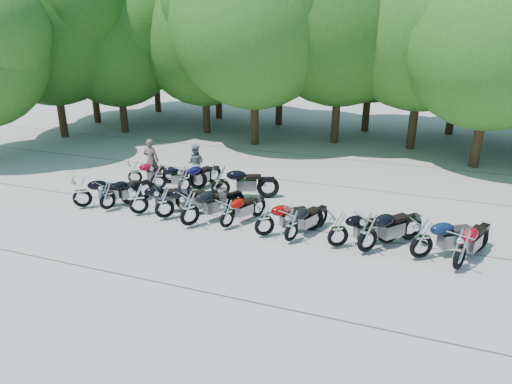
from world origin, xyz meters
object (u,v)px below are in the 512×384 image
(motorcycle_13, at_px, (158,176))
(rider_1, at_px, (195,163))
(motorcycle_0, at_px, (82,192))
(motorcycle_5, at_px, (227,213))
(motorcycle_4, at_px, (189,208))
(motorcycle_6, at_px, (265,218))
(motorcycle_3, at_px, (164,202))
(motorcycle_15, at_px, (220,181))
(motorcycle_12, at_px, (135,172))
(motorcycle_8, at_px, (338,229))
(motorcycle_1, at_px, (107,195))
(motorcycle_9, at_px, (368,232))
(motorcycle_10, at_px, (422,238))
(motorcycle_11, at_px, (461,249))
(motorcycle_7, at_px, (291,225))
(motorcycle_2, at_px, (138,198))
(motorcycle_14, at_px, (184,179))
(rider_0, at_px, (151,160))

(motorcycle_13, height_order, rider_1, rider_1)
(motorcycle_0, relative_size, motorcycle_5, 1.15)
(motorcycle_4, distance_m, motorcycle_6, 2.58)
(motorcycle_4, height_order, motorcycle_6, motorcycle_4)
(motorcycle_3, xyz_separation_m, motorcycle_15, (1.00, 2.50, 0.05))
(motorcycle_0, relative_size, motorcycle_15, 0.93)
(motorcycle_0, height_order, motorcycle_12, motorcycle_0)
(motorcycle_8, bearing_deg, motorcycle_1, 56.43)
(motorcycle_9, relative_size, motorcycle_10, 1.02)
(motorcycle_3, bearing_deg, motorcycle_0, 48.60)
(motorcycle_10, xyz_separation_m, motorcycle_11, (1.01, -0.28, -0.02))
(motorcycle_4, height_order, motorcycle_7, motorcycle_4)
(motorcycle_2, xyz_separation_m, motorcycle_4, (2.15, -0.27, 0.06))
(motorcycle_12, bearing_deg, motorcycle_6, -140.80)
(motorcycle_15, bearing_deg, motorcycle_8, -138.74)
(motorcycle_6, relative_size, motorcycle_14, 1.03)
(motorcycle_3, relative_size, motorcycle_4, 0.95)
(motorcycle_6, xyz_separation_m, motorcycle_15, (-2.68, 2.62, 0.07))
(motorcycle_13, bearing_deg, motorcycle_9, -133.29)
(motorcycle_5, bearing_deg, rider_1, -26.79)
(motorcycle_5, distance_m, motorcycle_7, 2.28)
(motorcycle_0, distance_m, motorcycle_13, 3.05)
(motorcycle_4, distance_m, motorcycle_8, 4.91)
(motorcycle_12, bearing_deg, motorcycle_11, -131.36)
(motorcycle_8, xyz_separation_m, motorcycle_11, (3.39, -0.18, 0.03))
(motorcycle_0, distance_m, motorcycle_12, 2.86)
(motorcycle_0, height_order, motorcycle_6, motorcycle_0)
(motorcycle_2, height_order, motorcycle_5, motorcycle_2)
(motorcycle_8, relative_size, motorcycle_10, 0.93)
(motorcycle_0, height_order, motorcycle_13, motorcycle_0)
(motorcycle_1, height_order, motorcycle_6, motorcycle_6)
(motorcycle_4, height_order, motorcycle_9, motorcycle_9)
(motorcycle_6, bearing_deg, motorcycle_13, 26.31)
(motorcycle_4, bearing_deg, motorcycle_8, -145.45)
(motorcycle_8, distance_m, motorcycle_11, 3.39)
(motorcycle_13, bearing_deg, motorcycle_14, -115.09)
(motorcycle_13, relative_size, motorcycle_15, 0.87)
(motorcycle_1, relative_size, motorcycle_10, 0.88)
(motorcycle_10, height_order, motorcycle_14, motorcycle_10)
(motorcycle_8, bearing_deg, motorcycle_15, 29.76)
(motorcycle_1, height_order, motorcycle_11, motorcycle_11)
(motorcycle_4, relative_size, motorcycle_6, 1.09)
(motorcycle_9, distance_m, rider_0, 10.16)
(motorcycle_12, height_order, rider_1, rider_1)
(rider_1, bearing_deg, motorcycle_9, 141.41)
(motorcycle_10, bearing_deg, motorcycle_12, 43.33)
(motorcycle_0, distance_m, rider_1, 4.80)
(motorcycle_1, distance_m, rider_1, 4.22)
(motorcycle_13, bearing_deg, rider_0, 15.52)
(motorcycle_3, xyz_separation_m, motorcycle_6, (3.68, -0.12, -0.02))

